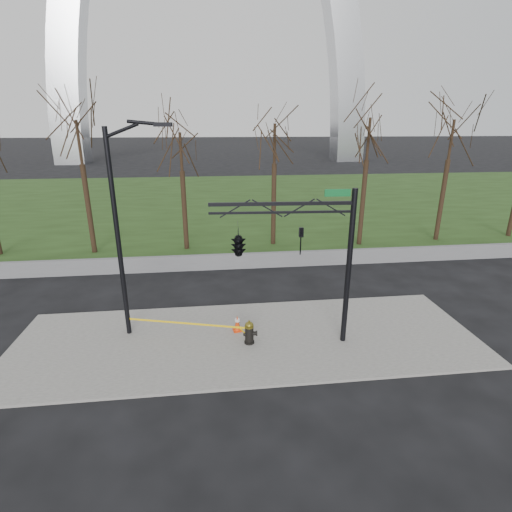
{
  "coord_description": "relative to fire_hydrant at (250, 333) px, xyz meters",
  "views": [
    {
      "loc": [
        -1.22,
        -13.21,
        8.07
      ],
      "look_at": [
        0.57,
        2.0,
        2.8
      ],
      "focal_mm": 27.0,
      "sensor_mm": 36.0,
      "label": 1
    }
  ],
  "objects": [
    {
      "name": "fire_hydrant",
      "position": [
        0.0,
        0.0,
        0.0
      ],
      "size": [
        0.59,
        0.39,
        0.96
      ],
      "rotation": [
        0.0,
        0.0,
        -0.05
      ],
      "color": "black",
      "rests_on": "sidewalk"
    },
    {
      "name": "traffic_cone",
      "position": [
        -0.4,
        0.97,
        -0.1
      ],
      "size": [
        0.41,
        0.41,
        0.68
      ],
      "rotation": [
        0.0,
        0.0,
        0.19
      ],
      "color": "red",
      "rests_on": "sidewalk"
    },
    {
      "name": "sidewalk",
      "position": [
        -0.05,
        0.38,
        -0.49
      ],
      "size": [
        18.0,
        6.0,
        0.1
      ],
      "primitive_type": "cube",
      "color": "slate",
      "rests_on": "ground"
    },
    {
      "name": "grass_strip",
      "position": [
        -0.05,
        30.38,
        -0.51
      ],
      "size": [
        120.0,
        40.0,
        0.06
      ],
      "primitive_type": "cube",
      "color": "#213714",
      "rests_on": "ground"
    },
    {
      "name": "guardrail",
      "position": [
        -0.05,
        8.38,
        -0.09
      ],
      "size": [
        60.0,
        0.3,
        0.9
      ],
      "primitive_type": "cube",
      "color": "#59595B",
      "rests_on": "ground"
    },
    {
      "name": "street_light",
      "position": [
        -4.52,
        1.29,
        4.15
      ],
      "size": [
        2.38,
        0.57,
        8.21
      ],
      "rotation": [
        0.0,
        0.0,
        -0.16
      ],
      "color": "black",
      "rests_on": "ground"
    },
    {
      "name": "traffic_signal_mast",
      "position": [
        0.39,
        -0.05,
        3.61
      ],
      "size": [
        5.1,
        2.51,
        6.0
      ],
      "rotation": [
        0.0,
        0.0,
        -0.05
      ],
      "color": "black",
      "rests_on": "ground"
    },
    {
      "name": "caution_tape",
      "position": [
        -2.0,
        0.63,
        0.12
      ],
      "size": [
        4.73,
        1.33,
        0.48
      ],
      "color": "#E2B70B",
      "rests_on": "ground"
    },
    {
      "name": "ground",
      "position": [
        -0.05,
        0.38,
        -0.54
      ],
      "size": [
        500.0,
        500.0,
        0.0
      ],
      "primitive_type": "plane",
      "color": "black",
      "rests_on": "ground"
    },
    {
      "name": "tree_row",
      "position": [
        -0.03,
        12.38,
        4.19
      ],
      "size": [
        46.04,
        4.0,
        9.46
      ],
      "color": "black",
      "rests_on": "ground"
    }
  ]
}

